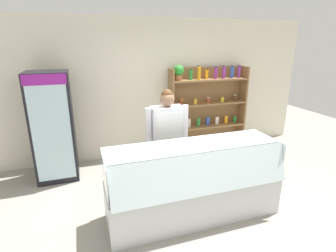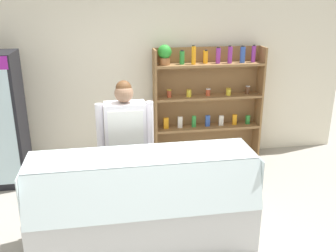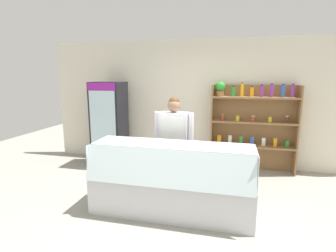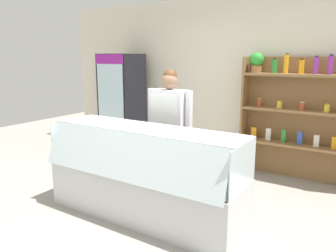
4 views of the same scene
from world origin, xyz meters
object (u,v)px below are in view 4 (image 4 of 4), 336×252
at_px(drinks_fridge, 122,105).
at_px(shelving_unit, 300,111).
at_px(deli_display_case, 144,189).
at_px(shop_clerk, 169,121).

distance_m(drinks_fridge, shelving_unit, 2.98).
bearing_deg(deli_display_case, drinks_fridge, 135.68).
bearing_deg(shop_clerk, shelving_unit, 46.23).
bearing_deg(drinks_fridge, deli_display_case, -44.32).
height_order(shelving_unit, shop_clerk, shelving_unit).
bearing_deg(shop_clerk, drinks_fridge, 148.40).
xyz_separation_m(drinks_fridge, shop_clerk, (1.65, -1.01, 0.04)).
bearing_deg(deli_display_case, shelving_unit, 60.20).
xyz_separation_m(deli_display_case, shop_clerk, (-0.12, 0.71, 0.64)).
distance_m(drinks_fridge, shop_clerk, 1.94).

